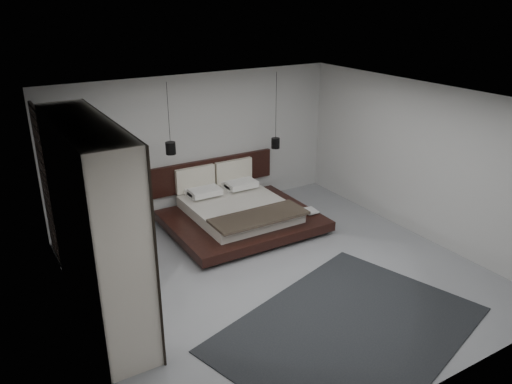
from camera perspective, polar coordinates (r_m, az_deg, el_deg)
floor at (r=8.16m, az=2.67°, el=-9.23°), size 6.00×6.00×0.00m
ceiling at (r=7.14m, az=3.06°, el=10.42°), size 6.00×6.00×0.00m
wall_back at (r=10.04m, az=-6.70°, el=5.39°), size 6.00×0.00×6.00m
wall_front at (r=5.57m, az=20.45°, el=-9.95°), size 6.00×0.00×6.00m
wall_left at (r=6.51m, az=-19.82°, el=-5.11°), size 0.00×6.00×6.00m
wall_right at (r=9.45m, az=18.22°, el=3.40°), size 0.00×6.00×6.00m
lattice_screen at (r=8.80m, az=-22.82°, el=0.75°), size 0.05×0.90×2.60m
bed at (r=9.62m, az=-2.08°, el=-2.28°), size 2.73×2.37×1.07m
book_lower at (r=9.69m, az=5.60°, el=-2.31°), size 0.28×0.34×0.03m
book_upper at (r=9.64m, az=5.62°, el=-2.25°), size 0.27×0.35×0.02m
pendant_left at (r=9.08m, az=-9.73°, el=4.98°), size 0.18×0.18×1.29m
pendant_right at (r=10.13m, az=2.24°, el=5.64°), size 0.17×0.17×1.52m
wardrobe at (r=6.85m, az=-17.92°, el=-3.64°), size 0.66×2.82×2.77m
rug at (r=7.06m, az=10.61°, el=-15.13°), size 4.08×3.41×0.02m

